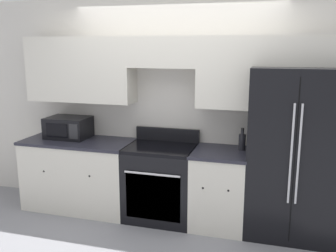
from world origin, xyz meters
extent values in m
plane|color=gray|center=(0.00, 0.00, 0.00)|extent=(12.00, 12.00, 0.00)
cube|color=beige|center=(0.00, 0.66, 1.30)|extent=(8.00, 0.06, 2.60)
cube|color=beige|center=(-1.16, 0.46, 1.74)|extent=(1.35, 0.33, 0.79)
cube|color=beige|center=(-0.09, 0.46, 1.96)|extent=(0.80, 0.33, 0.35)
cube|color=beige|center=(1.07, 0.46, 1.74)|extent=(1.53, 0.33, 0.79)
cube|color=beige|center=(-1.16, 0.31, 0.42)|extent=(1.35, 0.62, 0.85)
cube|color=#23232D|center=(-1.16, 0.31, 0.87)|extent=(1.38, 0.64, 0.03)
sphere|color=black|center=(-1.47, 0.00, 0.55)|extent=(0.03, 0.03, 0.03)
sphere|color=black|center=(-0.86, 0.00, 0.55)|extent=(0.03, 0.03, 0.03)
cube|color=beige|center=(0.61, 0.31, 0.42)|extent=(0.60, 0.62, 0.85)
cube|color=#23232D|center=(0.61, 0.31, 0.87)|extent=(0.62, 0.64, 0.03)
sphere|color=black|center=(0.47, 0.00, 0.55)|extent=(0.03, 0.03, 0.03)
sphere|color=black|center=(0.74, 0.00, 0.55)|extent=(0.03, 0.03, 0.03)
cube|color=black|center=(-0.09, 0.31, 0.42)|extent=(0.80, 0.62, 0.84)
cube|color=black|center=(-0.09, 0.01, 0.38)|extent=(0.64, 0.01, 0.54)
cube|color=black|center=(-0.09, 0.31, 0.86)|extent=(0.80, 0.62, 0.04)
cube|color=black|center=(-0.09, 0.59, 0.96)|extent=(0.80, 0.04, 0.16)
cylinder|color=silver|center=(-0.09, -0.02, 0.66)|extent=(0.64, 0.02, 0.02)
cube|color=black|center=(1.37, 0.35, 0.91)|extent=(0.93, 0.71, 1.82)
cube|color=black|center=(1.37, 0.00, 0.91)|extent=(0.01, 0.01, 1.67)
cylinder|color=#B7B7BC|center=(1.34, -0.02, 1.00)|extent=(0.02, 0.02, 1.00)
cylinder|color=#B7B7BC|center=(1.41, -0.02, 1.00)|extent=(0.02, 0.02, 1.00)
cube|color=black|center=(-1.34, 0.41, 1.02)|extent=(0.53, 0.38, 0.26)
cube|color=black|center=(-1.39, 0.21, 1.02)|extent=(0.29, 0.01, 0.17)
cube|color=#262628|center=(-1.16, 0.21, 1.02)|extent=(0.12, 0.01, 0.18)
cylinder|color=black|center=(0.83, 0.42, 0.97)|extent=(0.08, 0.08, 0.18)
cylinder|color=black|center=(0.83, 0.42, 1.09)|extent=(0.03, 0.03, 0.05)
cylinder|color=black|center=(0.83, 0.42, 1.13)|extent=(0.04, 0.04, 0.02)
camera|label=1|loc=(1.15, -3.70, 2.03)|focal=40.00mm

